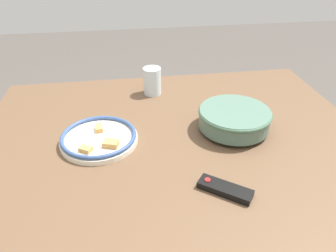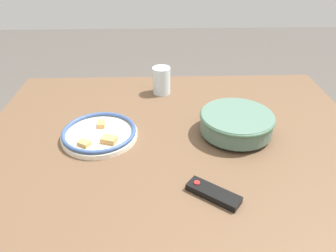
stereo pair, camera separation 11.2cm
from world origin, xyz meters
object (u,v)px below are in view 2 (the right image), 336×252
object	(u,v)px
food_plate	(99,134)
drinking_glass	(161,80)
tv_remote	(213,193)
noodle_bowl	(236,122)

from	to	relation	value
food_plate	drinking_glass	size ratio (longest dim) A/B	2.25
drinking_glass	tv_remote	bearing A→B (deg)	101.56
tv_remote	noodle_bowl	bearing A→B (deg)	15.23
noodle_bowl	drinking_glass	world-z (taller)	drinking_glass
food_plate	tv_remote	xyz separation A→B (m)	(-0.35, 0.29, -0.01)
tv_remote	food_plate	bearing A→B (deg)	87.08
tv_remote	drinking_glass	distance (m)	0.65
noodle_bowl	food_plate	bearing A→B (deg)	0.99
noodle_bowl	tv_remote	bearing A→B (deg)	67.95
noodle_bowl	tv_remote	world-z (taller)	noodle_bowl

